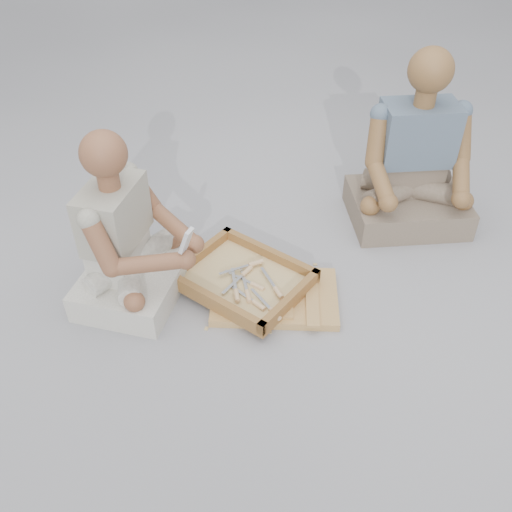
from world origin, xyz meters
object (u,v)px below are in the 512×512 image
at_px(companion, 413,169).
at_px(tool_tray, 243,279).
at_px(craftsman, 127,245).
at_px(carved_panel, 275,296).

bearing_deg(companion, tool_tray, 28.49).
xyz_separation_m(tool_tray, craftsman, (-0.45, -0.21, 0.21)).
bearing_deg(carved_panel, craftsman, -160.79).
xyz_separation_m(tool_tray, companion, (0.55, 0.88, 0.24)).
distance_m(carved_panel, tool_tray, 0.17).
bearing_deg(companion, craftsman, 18.07).
height_order(carved_panel, companion, companion).
xyz_separation_m(craftsman, companion, (1.00, 1.09, 0.03)).
xyz_separation_m(carved_panel, tool_tray, (-0.16, 0.00, 0.04)).
height_order(craftsman, companion, companion).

